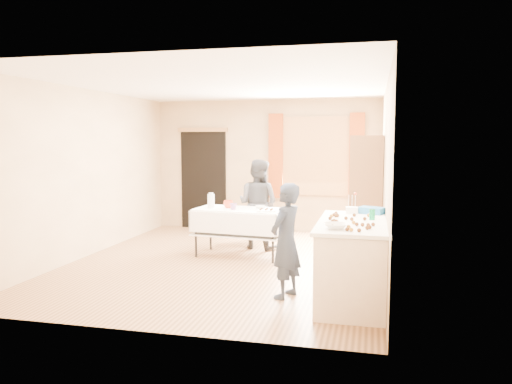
% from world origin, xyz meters
% --- Properties ---
extents(floor, '(4.50, 5.50, 0.02)m').
position_xyz_m(floor, '(0.00, 0.00, -0.01)').
color(floor, '#9E7047').
rests_on(floor, ground).
extents(ceiling, '(4.50, 5.50, 0.02)m').
position_xyz_m(ceiling, '(0.00, 0.00, 2.61)').
color(ceiling, white).
rests_on(ceiling, floor).
extents(wall_back, '(4.50, 0.02, 2.60)m').
position_xyz_m(wall_back, '(0.00, 2.76, 1.30)').
color(wall_back, tan).
rests_on(wall_back, floor).
extents(wall_front, '(4.50, 0.02, 2.60)m').
position_xyz_m(wall_front, '(0.00, -2.76, 1.30)').
color(wall_front, tan).
rests_on(wall_front, floor).
extents(wall_left, '(0.02, 5.50, 2.60)m').
position_xyz_m(wall_left, '(-2.26, 0.00, 1.30)').
color(wall_left, tan).
rests_on(wall_left, floor).
extents(wall_right, '(0.02, 5.50, 2.60)m').
position_xyz_m(wall_right, '(2.26, 0.00, 1.30)').
color(wall_right, tan).
rests_on(wall_right, floor).
extents(window_frame, '(1.32, 0.06, 1.52)m').
position_xyz_m(window_frame, '(1.00, 2.72, 1.50)').
color(window_frame, olive).
rests_on(window_frame, wall_back).
extents(window_pane, '(1.20, 0.02, 1.40)m').
position_xyz_m(window_pane, '(1.00, 2.71, 1.50)').
color(window_pane, white).
rests_on(window_pane, wall_back).
extents(curtain_left, '(0.28, 0.06, 1.65)m').
position_xyz_m(curtain_left, '(0.22, 2.67, 1.50)').
color(curtain_left, '#8C3912').
rests_on(curtain_left, wall_back).
extents(curtain_right, '(0.28, 0.06, 1.65)m').
position_xyz_m(curtain_right, '(1.78, 2.67, 1.50)').
color(curtain_right, '#8C3912').
rests_on(curtain_right, wall_back).
extents(doorway, '(0.95, 0.04, 2.00)m').
position_xyz_m(doorway, '(-1.30, 2.73, 1.00)').
color(doorway, black).
rests_on(doorway, floor).
extents(door_lintel, '(1.05, 0.06, 0.08)m').
position_xyz_m(door_lintel, '(-1.30, 2.70, 2.02)').
color(door_lintel, olive).
rests_on(door_lintel, wall_back).
extents(cabinet, '(0.50, 0.60, 1.88)m').
position_xyz_m(cabinet, '(1.99, 1.01, 0.94)').
color(cabinet, brown).
rests_on(cabinet, floor).
extents(counter, '(0.78, 1.64, 0.91)m').
position_xyz_m(counter, '(1.89, -1.35, 0.45)').
color(counter, '#F7E2CA').
rests_on(counter, floor).
extents(party_table, '(1.47, 0.85, 0.75)m').
position_xyz_m(party_table, '(0.08, 0.46, 0.45)').
color(party_table, black).
rests_on(party_table, floor).
extents(chair, '(0.47, 0.47, 0.93)m').
position_xyz_m(chair, '(0.12, 1.59, 0.28)').
color(chair, black).
rests_on(chair, floor).
extents(girl, '(0.70, 0.64, 1.33)m').
position_xyz_m(girl, '(1.13, -1.40, 0.67)').
color(girl, '#1E273B').
rests_on(girl, floor).
extents(woman, '(1.03, 0.95, 1.50)m').
position_xyz_m(woman, '(0.23, 1.10, 0.75)').
color(woman, black).
rests_on(woman, floor).
extents(soda_can, '(0.07, 0.07, 0.12)m').
position_xyz_m(soda_can, '(2.09, -1.20, 0.97)').
color(soda_can, '#0E8B4C').
rests_on(soda_can, counter).
extents(mixing_bowl, '(0.32, 0.32, 0.06)m').
position_xyz_m(mixing_bowl, '(1.73, -1.88, 0.94)').
color(mixing_bowl, white).
rests_on(mixing_bowl, counter).
extents(foam_block, '(0.15, 0.11, 0.08)m').
position_xyz_m(foam_block, '(1.85, -0.73, 0.95)').
color(foam_block, white).
rests_on(foam_block, counter).
extents(blue_basket, '(0.35, 0.30, 0.08)m').
position_xyz_m(blue_basket, '(2.08, -0.71, 0.95)').
color(blue_basket, '#2473B8').
rests_on(blue_basket, counter).
extents(pitcher, '(0.14, 0.14, 0.22)m').
position_xyz_m(pitcher, '(-0.37, 0.42, 0.86)').
color(pitcher, silver).
rests_on(pitcher, party_table).
extents(cup_red, '(0.17, 0.17, 0.12)m').
position_xyz_m(cup_red, '(-0.11, 0.50, 0.81)').
color(cup_red, red).
rests_on(cup_red, party_table).
extents(cup_rainbow, '(0.13, 0.13, 0.10)m').
position_xyz_m(cup_rainbow, '(0.02, 0.32, 0.80)').
color(cup_rainbow, red).
rests_on(cup_rainbow, party_table).
extents(small_bowl, '(0.20, 0.20, 0.05)m').
position_xyz_m(small_bowl, '(0.40, 0.51, 0.77)').
color(small_bowl, white).
rests_on(small_bowl, party_table).
extents(pastry_tray, '(0.32, 0.26, 0.02)m').
position_xyz_m(pastry_tray, '(0.55, 0.26, 0.76)').
color(pastry_tray, white).
rests_on(pastry_tray, party_table).
extents(bottle, '(0.12, 0.12, 0.18)m').
position_xyz_m(bottle, '(-0.45, 0.67, 0.84)').
color(bottle, white).
rests_on(bottle, party_table).
extents(cake_balls, '(0.52, 1.15, 0.04)m').
position_xyz_m(cake_balls, '(1.82, -1.48, 0.93)').
color(cake_balls, '#3F2314').
rests_on(cake_balls, counter).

